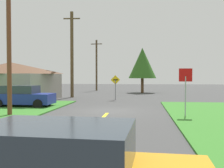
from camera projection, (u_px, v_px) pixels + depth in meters
ground_plane at (109, 111)px, 17.65m from camera, size 120.00×120.00×0.00m
lane_stripe_center at (82, 139)px, 9.70m from camera, size 0.20×14.00×0.01m
stop_sign at (185, 83)px, 14.91m from camera, size 0.73×0.07×2.75m
parked_car_near_building at (23, 96)px, 19.92m from camera, size 4.43×2.11×1.62m
utility_pole_near at (9, 36)px, 15.32m from camera, size 1.78×0.53×8.98m
utility_pole_mid at (72, 54)px, 28.94m from camera, size 1.80×0.35×9.31m
utility_pole_far at (97, 65)px, 42.54m from camera, size 1.80×0.29×8.11m
direction_sign at (115, 85)px, 25.78m from camera, size 0.91×0.08×2.41m
oak_tree_left at (142, 63)px, 36.94m from camera, size 3.85×3.85×6.26m
barn at (10, 81)px, 26.62m from camera, size 9.03×7.30×3.72m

